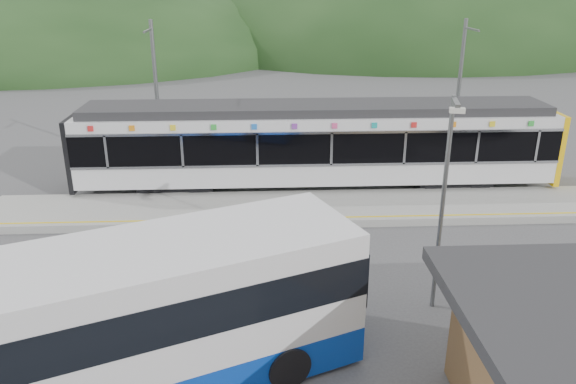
{
  "coord_description": "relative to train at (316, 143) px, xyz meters",
  "views": [
    {
      "loc": [
        -2.2,
        -17.18,
        8.7
      ],
      "look_at": [
        -1.35,
        1.0,
        1.73
      ],
      "focal_mm": 35.0,
      "sensor_mm": 36.0,
      "label": 1
    }
  ],
  "objects": [
    {
      "name": "lamp_post",
      "position": [
        2.42,
        -9.8,
        1.52
      ],
      "size": [
        0.38,
        1.09,
        6.0
      ],
      "rotation": [
        0.0,
        0.0,
        -0.22
      ],
      "color": "slate",
      "rests_on": "ground"
    },
    {
      "name": "ground",
      "position": [
        -0.1,
        -6.0,
        -2.06
      ],
      "size": [
        120.0,
        120.0,
        0.0
      ],
      "primitive_type": "plane",
      "color": "#4C4C4F",
      "rests_on": "ground"
    },
    {
      "name": "catenary_mast_east",
      "position": [
        6.9,
        2.56,
        1.58
      ],
      "size": [
        0.18,
        1.8,
        7.0
      ],
      "color": "slate",
      "rests_on": "ground"
    },
    {
      "name": "train",
      "position": [
        0.0,
        0.0,
        0.0
      ],
      "size": [
        20.44,
        3.01,
        3.74
      ],
      "color": "black",
      "rests_on": "ground"
    },
    {
      "name": "hills",
      "position": [
        6.09,
        -0.71,
        -2.06
      ],
      "size": [
        146.0,
        149.0,
        26.0
      ],
      "color": "#1E3D19",
      "rests_on": "ground"
    },
    {
      "name": "platform",
      "position": [
        -0.1,
        -2.7,
        -1.91
      ],
      "size": [
        26.0,
        3.2,
        0.3
      ],
      "primitive_type": "cube",
      "color": "#9E9E99",
      "rests_on": "ground"
    },
    {
      "name": "catenary_mast_west",
      "position": [
        -7.1,
        2.56,
        1.58
      ],
      "size": [
        0.18,
        1.8,
        7.0
      ],
      "color": "slate",
      "rests_on": "ground"
    },
    {
      "name": "bus",
      "position": [
        -6.35,
        -13.24,
        -0.41
      ],
      "size": [
        12.77,
        7.54,
        3.44
      ],
      "rotation": [
        0.0,
        0.0,
        0.39
      ],
      "color": "#0B38AD",
      "rests_on": "ground"
    },
    {
      "name": "yellow_line",
      "position": [
        -0.1,
        -4.0,
        -1.76
      ],
      "size": [
        26.0,
        0.1,
        0.01
      ],
      "primitive_type": "cube",
      "color": "yellow",
      "rests_on": "platform"
    }
  ]
}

